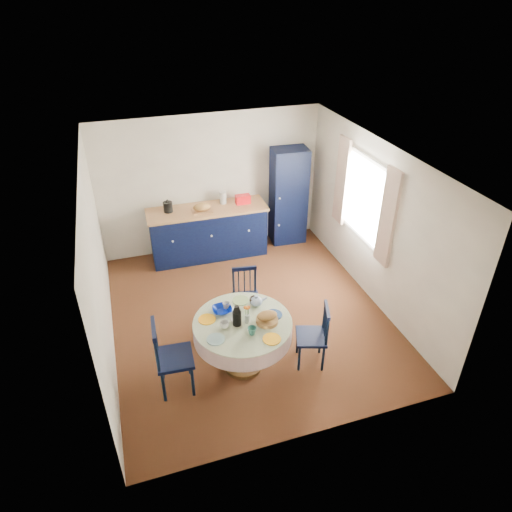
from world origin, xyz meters
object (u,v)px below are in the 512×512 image
at_px(pantry_cabinet, 288,196).
at_px(mug_c, 254,301).
at_px(mug_b, 252,331).
at_px(dining_table, 243,329).
at_px(chair_far, 246,297).
at_px(chair_right, 314,335).
at_px(mug_d, 226,306).
at_px(chair_left, 171,357).
at_px(kitchen_counter, 208,232).
at_px(mug_a, 224,325).
at_px(cobalt_bowl, 222,310).

height_order(pantry_cabinet, mug_c, pantry_cabinet).
xyz_separation_m(pantry_cabinet, mug_b, (-1.73, -3.25, -0.11)).
distance_m(dining_table, mug_c, 0.42).
relative_size(chair_far, chair_right, 0.97).
bearing_deg(mug_d, chair_right, -27.14).
xyz_separation_m(chair_left, mug_d, (0.81, 0.41, 0.28)).
distance_m(kitchen_counter, chair_far, 2.03).
xyz_separation_m(kitchen_counter, mug_c, (0.04, -2.61, 0.32)).
xyz_separation_m(pantry_cabinet, mug_a, (-2.02, -3.03, -0.12)).
bearing_deg(mug_a, mug_b, -37.72).
relative_size(chair_right, cobalt_bowl, 3.61).
bearing_deg(cobalt_bowl, mug_b, -65.73).
height_order(dining_table, mug_d, dining_table).
bearing_deg(mug_c, dining_table, -129.51).
distance_m(kitchen_counter, mug_b, 3.17).
bearing_deg(pantry_cabinet, chair_far, -120.78).
bearing_deg(chair_right, mug_d, -98.61).
xyz_separation_m(dining_table, chair_right, (0.90, -0.20, -0.18)).
bearing_deg(chair_far, cobalt_bowl, -120.40).
height_order(mug_a, cobalt_bowl, mug_a).
bearing_deg(mug_a, chair_left, -175.48).
xyz_separation_m(mug_a, mug_b, (0.28, -0.22, 0.01)).
bearing_deg(chair_left, cobalt_bowl, -60.29).
relative_size(kitchen_counter, cobalt_bowl, 8.50).
distance_m(chair_left, mug_c, 1.27).
bearing_deg(mug_d, pantry_cabinet, 54.62).
xyz_separation_m(chair_left, cobalt_bowl, (0.74, 0.36, 0.27)).
relative_size(kitchen_counter, mug_c, 16.06).
relative_size(pantry_cabinet, chair_right, 2.02).
relative_size(chair_left, mug_b, 9.36).
height_order(chair_far, cobalt_bowl, chair_far).
xyz_separation_m(kitchen_counter, chair_right, (0.70, -3.10, -0.03)).
height_order(chair_left, mug_b, chair_left).
bearing_deg(chair_far, chair_left, -133.17).
relative_size(dining_table, mug_c, 9.44).
height_order(pantry_cabinet, mug_b, pantry_cabinet).
distance_m(dining_table, chair_right, 0.94).
height_order(pantry_cabinet, dining_table, pantry_cabinet).
bearing_deg(mug_a, mug_c, 33.72).
bearing_deg(mug_c, kitchen_counter, 90.97).
bearing_deg(chair_right, dining_table, -84.22).
height_order(chair_far, mug_b, chair_far).
xyz_separation_m(kitchen_counter, chair_left, (-1.14, -2.99, 0.04)).
bearing_deg(dining_table, mug_d, 111.82).
relative_size(mug_d, cobalt_bowl, 0.39).
distance_m(pantry_cabinet, chair_right, 3.35).
height_order(pantry_cabinet, chair_left, pantry_cabinet).
relative_size(kitchen_counter, mug_a, 18.99).
bearing_deg(dining_table, mug_c, 50.49).
distance_m(kitchen_counter, mug_d, 2.61).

